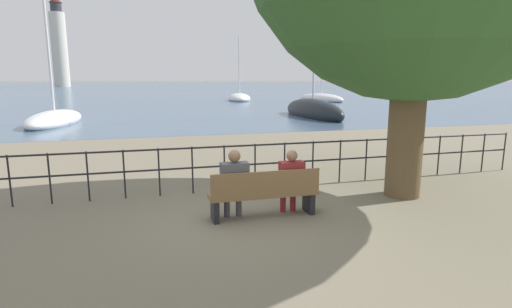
{
  "coord_description": "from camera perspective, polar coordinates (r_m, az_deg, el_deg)",
  "views": [
    {
      "loc": [
        -2.01,
        -6.76,
        2.51
      ],
      "look_at": [
        0.0,
        0.5,
        1.08
      ],
      "focal_mm": 28.0,
      "sensor_mm": 36.0,
      "label": 1
    }
  ],
  "objects": [
    {
      "name": "sailboat_3",
      "position": [
        26.94,
        8.09,
        6.11
      ],
      "size": [
        1.91,
        8.13,
        12.21
      ],
      "rotation": [
        0.0,
        0.0,
        0.02
      ],
      "color": "black",
      "rests_on": "ground_plane"
    },
    {
      "name": "sailboat_0",
      "position": [
        46.64,
        -2.39,
        7.96
      ],
      "size": [
        3.58,
        6.82,
        7.58
      ],
      "rotation": [
        0.0,
        0.0,
        -0.17
      ],
      "color": "white",
      "rests_on": "ground_plane"
    },
    {
      "name": "promenade_railing",
      "position": [
        9.04,
        -2.32,
        -0.87
      ],
      "size": [
        15.07,
        0.04,
        1.05
      ],
      "color": "black",
      "rests_on": "ground_plane"
    },
    {
      "name": "park_bench",
      "position": [
        7.29,
        1.19,
        -5.78
      ],
      "size": [
        2.0,
        0.45,
        0.9
      ],
      "color": "brown",
      "rests_on": "ground_plane"
    },
    {
      "name": "ground_plane",
      "position": [
        7.48,
        1.04,
        -8.88
      ],
      "size": [
        1000.0,
        1000.0,
        0.0
      ],
      "primitive_type": "plane",
      "color": "#7A705B"
    },
    {
      "name": "seated_person_right",
      "position": [
        7.47,
        5.01,
        -3.56
      ],
      "size": [
        0.45,
        0.35,
        1.23
      ],
      "color": "maroon",
      "rests_on": "ground_plane"
    },
    {
      "name": "sailboat_2",
      "position": [
        45.82,
        9.25,
        7.82
      ],
      "size": [
        4.17,
        7.27,
        10.74
      ],
      "rotation": [
        0.0,
        0.0,
        0.27
      ],
      "color": "silver",
      "rests_on": "ground_plane"
    },
    {
      "name": "sailboat_1",
      "position": [
        25.09,
        -26.81,
        4.51
      ],
      "size": [
        3.01,
        7.0,
        11.58
      ],
      "rotation": [
        0.0,
        0.0,
        -0.13
      ],
      "color": "white",
      "rests_on": "ground_plane"
    },
    {
      "name": "seated_person_left",
      "position": [
        7.16,
        -3.13,
        -3.92
      ],
      "size": [
        0.5,
        0.35,
        1.28
      ],
      "color": "#4C4C51",
      "rests_on": "ground_plane"
    },
    {
      "name": "harbor_lighthouse",
      "position": [
        139.63,
        -26.3,
        13.77
      ],
      "size": [
        4.56,
        4.56,
        26.98
      ],
      "color": "beige",
      "rests_on": "ground_plane"
    },
    {
      "name": "harbor_water",
      "position": [
        167.73,
        -15.03,
        9.51
      ],
      "size": [
        600.0,
        300.0,
        0.01
      ],
      "color": "#47607A",
      "rests_on": "ground_plane"
    }
  ]
}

